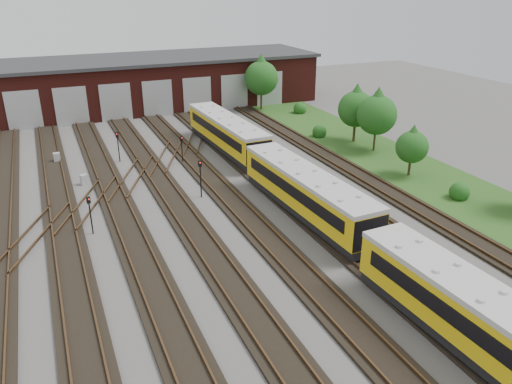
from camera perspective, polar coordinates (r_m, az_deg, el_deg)
name	(u,v)px	position (r m, az deg, el deg)	size (l,w,h in m)	color
ground	(238,245)	(31.89, -2.08, -6.06)	(120.00, 120.00, 0.00)	#484543
track_network	(232,240)	(32.27, -2.74, -5.49)	(30.40, 70.00, 0.33)	black
maintenance_shed	(123,84)	(67.84, -14.92, 11.88)	(51.00, 12.50, 6.35)	#4B1712
grass_verge	(386,158)	(48.77, 14.63, 3.79)	(8.00, 55.00, 0.05)	#224F1A
metro_train	(306,192)	(35.08, 5.78, 0.02)	(3.16, 46.47, 2.97)	black
signal_mast_0	(90,210)	(34.20, -18.46, -2.00)	(0.26, 0.25, 2.66)	black
signal_mast_1	(200,174)	(38.16, -6.37, 2.08)	(0.26, 0.24, 3.01)	black
signal_mast_2	(118,143)	(47.43, -15.51, 5.44)	(0.28, 0.27, 2.81)	black
signal_mast_3	(182,146)	(45.82, -8.49, 5.23)	(0.26, 0.25, 2.57)	black
relay_cabinet_1	(57,158)	(49.36, -21.79, 3.65)	(0.57, 0.47, 0.95)	#A8ABAE
relay_cabinet_2	(84,180)	(43.27, -19.07, 1.35)	(0.51, 0.43, 0.86)	#A8ABAE
relay_cabinet_3	(206,136)	(52.72, -5.73, 6.43)	(0.61, 0.51, 1.02)	#A8ABAE
relay_cabinet_4	(250,165)	(44.03, -0.68, 3.05)	(0.53, 0.44, 0.88)	#A8ABAE
tree_0	(261,74)	(64.71, 0.61, 13.34)	(4.28, 4.28, 7.09)	#382919
tree_1	(356,105)	(52.12, 11.40, 9.76)	(3.66, 3.66, 6.07)	#382919
tree_2	(377,110)	(49.53, 13.70, 9.07)	(3.82, 3.82, 6.33)	#382919
tree_3	(412,143)	(43.97, 17.45, 5.34)	(2.73, 2.73, 4.53)	#382919
bush_0	(460,189)	(41.17, 22.27, 0.28)	(1.54, 1.54, 1.54)	#1C4814
bush_1	(320,130)	(53.99, 7.27, 7.04)	(1.53, 1.53, 1.53)	#1C4814
bush_2	(300,107)	(63.76, 5.04, 9.66)	(1.61, 1.61, 1.61)	#1C4814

